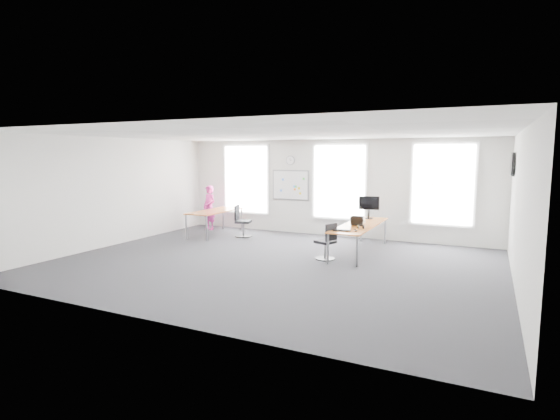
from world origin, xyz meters
The scene contains 24 objects.
floor centered at (0.00, 0.00, 0.00)m, with size 10.00×10.00×0.00m, color #28282D.
ceiling centered at (0.00, 0.00, 3.00)m, with size 10.00×10.00×0.00m, color white.
wall_back centered at (0.00, 4.00, 1.50)m, with size 10.00×10.00×0.00m, color silver.
wall_front centered at (0.00, -4.00, 1.50)m, with size 10.00×10.00×0.00m, color silver.
wall_left centered at (-5.00, 0.00, 1.50)m, with size 10.00×10.00×0.00m, color silver.
wall_right centered at (5.00, 0.00, 1.50)m, with size 10.00×10.00×0.00m, color silver.
window_left centered at (-3.00, 3.97, 1.70)m, with size 1.60×0.06×2.20m, color white.
window_mid centered at (0.30, 3.97, 1.70)m, with size 1.60×0.06×2.20m, color white.
window_right centered at (3.30, 3.97, 1.70)m, with size 1.60×0.06×2.20m, color white.
desk_right centered at (1.52, 1.97, 0.69)m, with size 0.81×3.05×0.74m.
desk_left centered at (-3.31, 2.53, 0.71)m, with size 0.86×2.14×0.78m.
chair_right centered at (1.01, 0.89, 0.39)m, with size 0.52×0.52×0.90m.
chair_left centered at (-2.38, 2.59, 0.43)m, with size 0.55×0.55×0.98m.
person centered at (-4.05, 3.27, 0.75)m, with size 0.55×0.36×1.50m, color #DE3099.
whiteboard centered at (-1.35, 3.97, 1.55)m, with size 1.20×0.03×0.90m, color white.
wall_clock centered at (-1.35, 3.97, 2.35)m, with size 0.30×0.30×0.04m, color gray.
tv centered at (4.95, 3.00, 2.30)m, with size 0.06×0.90×0.55m, color black.
keyboard centered at (1.39, 0.85, 0.75)m, with size 0.42×0.15×0.02m, color black.
mouse centered at (1.72, 0.88, 0.76)m, with size 0.07×0.10×0.04m, color black.
lens_cap centered at (1.62, 1.15, 0.75)m, with size 0.07×0.07×0.01m, color black.
headphones centered at (1.70, 1.35, 0.79)m, with size 0.17×0.09×0.10m.
laptop_sleeve centered at (1.51, 1.71, 0.87)m, with size 0.31×0.17×0.25m.
paper_stack centered at (1.42, 2.21, 0.79)m, with size 0.29×0.22×0.10m, color beige.
monitor centered at (1.46, 3.09, 1.12)m, with size 0.57×0.23×0.63m.
Camera 1 is at (4.46, -8.92, 2.51)m, focal length 28.00 mm.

